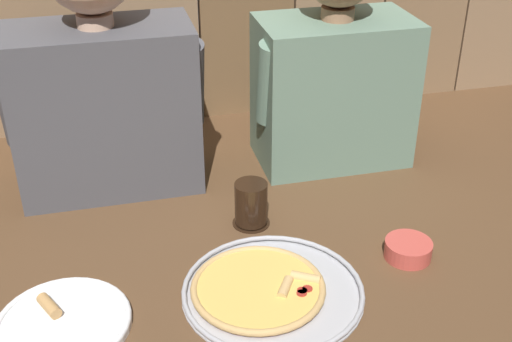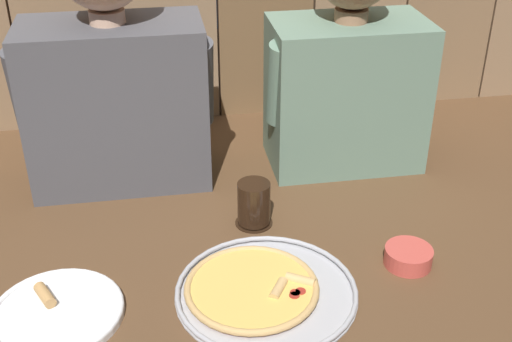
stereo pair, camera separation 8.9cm
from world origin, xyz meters
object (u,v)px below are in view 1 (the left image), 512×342
object	(u,v)px
dipping_bowl	(408,249)
diner_left	(101,72)
pizza_tray	(267,289)
dinner_plate	(63,322)
diner_right	(335,60)
drinking_glass	(251,204)

from	to	relation	value
dipping_bowl	diner_left	bearing A→B (deg)	141.45
pizza_tray	dinner_plate	xyz separation A→B (m)	(-0.38, 0.00, -0.00)
dinner_plate	dipping_bowl	xyz separation A→B (m)	(0.69, 0.04, 0.01)
dipping_bowl	diner_right	distance (m)	0.52
pizza_tray	diner_left	distance (m)	0.63
dinner_plate	drinking_glass	xyz separation A→B (m)	(0.41, 0.24, 0.04)
pizza_tray	dipping_bowl	bearing A→B (deg)	7.78
drinking_glass	diner_left	bearing A→B (deg)	137.97
drinking_glass	diner_right	distance (m)	0.44
dipping_bowl	diner_left	distance (m)	0.78
dipping_bowl	diner_left	size ratio (longest dim) A/B	0.15
dinner_plate	drinking_glass	distance (m)	0.47
drinking_glass	dipping_bowl	size ratio (longest dim) A/B	1.05
pizza_tray	dinner_plate	size ratio (longest dim) A/B	1.44
diner_right	pizza_tray	bearing A→B (deg)	-121.19
diner_right	diner_left	bearing A→B (deg)	179.96
drinking_glass	diner_right	size ratio (longest dim) A/B	0.17
pizza_tray	dinner_plate	bearing A→B (deg)	179.71
pizza_tray	diner_left	xyz separation A→B (m)	(-0.26, 0.50, 0.28)
dinner_plate	diner_right	distance (m)	0.88
diner_left	pizza_tray	bearing A→B (deg)	-62.48
pizza_tray	dipping_bowl	size ratio (longest dim) A/B	3.59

